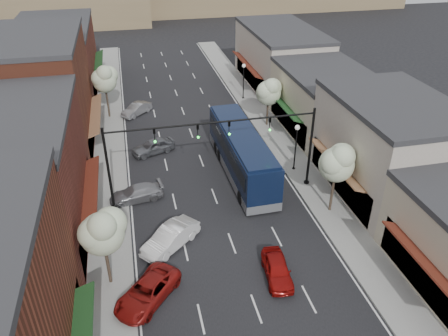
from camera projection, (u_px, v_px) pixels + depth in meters
ground at (239, 262)px, 28.98m from camera, size 160.00×160.00×0.00m
sidewalk_left at (109, 147)px, 42.83m from camera, size 2.80×73.00×0.15m
sidewalk_right at (272, 131)px, 46.06m from camera, size 2.80×73.00×0.15m
curb_left at (123, 146)px, 43.10m from camera, size 0.25×73.00×0.17m
curb_right at (259, 132)px, 45.79m from camera, size 0.25×73.00×0.17m
bldg_left_midnear at (10, 182)px, 28.90m from camera, size 10.14×14.10×9.40m
bldg_left_midfar at (36, 96)px, 40.25m from camera, size 10.14×14.10×10.90m
bldg_left_far at (56, 59)px, 54.30m from camera, size 10.14×18.10×8.40m
bldg_right_midnear at (388, 148)px, 34.64m from camera, size 9.14×12.10×7.90m
bldg_right_midfar at (324, 101)px, 45.08m from camera, size 9.14×12.10×6.40m
bldg_right_far at (280, 58)px, 56.57m from camera, size 9.14×16.10×7.40m
hill_near at (21, 3)px, 87.53m from camera, size 50.00×20.00×8.00m
signal_mast_right at (283, 139)px, 34.40m from camera, size 8.22×0.46×7.00m
signal_mast_left at (139, 154)px, 32.24m from camera, size 8.22×0.46×7.00m
tree_right_near at (338, 162)px, 31.61m from camera, size 2.85×2.65×5.95m
tree_right_far at (269, 91)px, 45.26m from camera, size 2.85×2.65×5.43m
tree_left_near at (102, 231)px, 25.19m from camera, size 2.85×2.65×5.69m
tree_left_far at (105, 78)px, 46.79m from camera, size 2.85×2.65×6.13m
lamp_post_near at (296, 140)px, 37.74m from camera, size 0.44×0.44×4.44m
lamp_post_far at (244, 76)px, 52.41m from camera, size 0.44×0.44×4.44m
coach_bus at (242, 152)px, 37.80m from camera, size 3.06×13.09×3.98m
red_hatchback at (277, 269)px, 27.52m from camera, size 1.94×3.98×1.31m
parked_car_a at (148, 292)px, 25.91m from camera, size 4.66×4.95×1.30m
parked_car_b at (171, 238)px, 30.00m from camera, size 4.54×4.24×1.52m
parked_car_c at (136, 193)px, 34.92m from camera, size 4.52×2.38×1.25m
parked_car_d at (153, 146)px, 41.67m from camera, size 4.48×3.03×1.42m
parked_car_e at (137, 109)px, 49.56m from camera, size 3.78×3.74×1.30m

